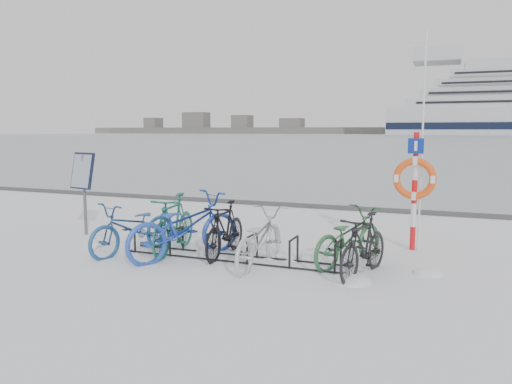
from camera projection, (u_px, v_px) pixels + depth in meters
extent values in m
plane|color=white|center=(232.00, 259.00, 8.44)|extent=(900.00, 900.00, 0.00)
cube|color=#A7B5BD|center=(440.00, 137.00, 151.62)|extent=(400.00, 298.00, 0.02)
cube|color=#3F3F42|center=(319.00, 206.00, 13.88)|extent=(400.00, 0.25, 0.10)
cylinder|color=black|center=(135.00, 240.00, 8.86)|extent=(0.04, 0.04, 0.44)
cylinder|color=black|center=(149.00, 236.00, 9.26)|extent=(0.04, 0.04, 0.44)
cylinder|color=black|center=(142.00, 226.00, 9.03)|extent=(0.04, 0.44, 0.04)
cylinder|color=black|center=(170.00, 244.00, 8.60)|extent=(0.04, 0.04, 0.44)
cylinder|color=black|center=(183.00, 239.00, 9.00)|extent=(0.04, 0.04, 0.44)
cylinder|color=black|center=(176.00, 229.00, 8.77)|extent=(0.04, 0.44, 0.04)
cylinder|color=black|center=(207.00, 247.00, 8.34)|extent=(0.04, 0.04, 0.44)
cylinder|color=black|center=(219.00, 242.00, 8.74)|extent=(0.04, 0.04, 0.44)
cylinder|color=black|center=(213.00, 232.00, 8.51)|extent=(0.04, 0.44, 0.04)
cylinder|color=black|center=(247.00, 251.00, 8.08)|extent=(0.04, 0.04, 0.44)
cylinder|color=black|center=(257.00, 245.00, 8.48)|extent=(0.04, 0.04, 0.44)
cylinder|color=black|center=(252.00, 235.00, 8.25)|extent=(0.04, 0.44, 0.04)
cylinder|color=black|center=(289.00, 255.00, 7.81)|extent=(0.04, 0.04, 0.44)
cylinder|color=black|center=(298.00, 249.00, 8.22)|extent=(0.04, 0.04, 0.44)
cylinder|color=black|center=(294.00, 239.00, 7.99)|extent=(0.04, 0.44, 0.04)
cylinder|color=black|center=(335.00, 259.00, 7.55)|extent=(0.04, 0.04, 0.44)
cylinder|color=black|center=(341.00, 253.00, 7.96)|extent=(0.04, 0.04, 0.44)
cylinder|color=black|center=(338.00, 242.00, 7.73)|extent=(0.04, 0.44, 0.04)
cylinder|color=black|center=(227.00, 261.00, 8.23)|extent=(4.00, 0.03, 0.03)
cylinder|color=black|center=(238.00, 255.00, 8.64)|extent=(4.00, 0.03, 0.03)
cylinder|color=#595B5E|center=(85.00, 195.00, 10.32)|extent=(0.06, 0.06, 1.66)
cube|color=black|center=(83.00, 171.00, 10.23)|extent=(0.60, 0.31, 0.75)
cube|color=#8C99AD|center=(81.00, 171.00, 10.20)|extent=(0.53, 0.24, 0.67)
cylinder|color=red|center=(413.00, 238.00, 9.08)|extent=(0.10, 0.10, 0.43)
cylinder|color=silver|center=(413.00, 215.00, 9.03)|extent=(0.10, 0.10, 0.43)
cylinder|color=red|center=(414.00, 192.00, 8.98)|extent=(0.10, 0.10, 0.43)
cylinder|color=silver|center=(415.00, 168.00, 8.92)|extent=(0.10, 0.10, 0.43)
cylinder|color=red|center=(416.00, 144.00, 8.87)|extent=(0.10, 0.10, 0.43)
torus|color=#E84F15|center=(415.00, 179.00, 8.86)|extent=(0.75, 0.13, 0.75)
cube|color=navy|center=(416.00, 146.00, 8.80)|extent=(0.27, 0.03, 0.27)
cylinder|color=silver|center=(422.00, 143.00, 8.88)|extent=(0.03, 0.03, 3.88)
cube|color=silver|center=(437.00, 56.00, 206.53)|extent=(18.54, 18.54, 5.56)
cube|color=#515151|center=(227.00, 130.00, 291.87)|extent=(180.00, 12.00, 3.50)
cube|color=#515151|center=(182.00, 124.00, 302.28)|extent=(24.00, 10.00, 8.00)
cube|color=#515151|center=(275.00, 125.00, 280.60)|extent=(20.00, 10.00, 6.00)
imported|color=#204D84|center=(134.00, 226.00, 8.84)|extent=(1.14, 1.94, 0.96)
imported|color=#195D4B|center=(174.00, 222.00, 8.85)|extent=(0.74, 1.84, 1.08)
imported|color=blue|center=(184.00, 224.00, 8.48)|extent=(1.72, 2.29, 1.15)
imported|color=black|center=(225.00, 228.00, 8.63)|extent=(0.51, 1.64, 0.98)
imported|color=#B6B8BF|center=(259.00, 236.00, 7.99)|extent=(0.68, 1.83, 0.95)
imported|color=#2C5F39|center=(349.00, 235.00, 8.11)|extent=(1.29, 1.91, 0.95)
imported|color=black|center=(364.00, 243.00, 7.44)|extent=(0.83, 1.68, 0.97)
ellipsoid|color=white|center=(96.00, 246.00, 9.38)|extent=(0.35, 0.35, 0.12)
ellipsoid|color=white|center=(294.00, 259.00, 8.45)|extent=(0.42, 0.42, 0.15)
ellipsoid|color=white|center=(351.00, 282.00, 7.17)|extent=(0.57, 0.57, 0.20)
ellipsoid|color=white|center=(272.00, 257.00, 8.57)|extent=(0.36, 0.36, 0.13)
ellipsoid|color=white|center=(208.00, 253.00, 8.83)|extent=(0.45, 0.45, 0.16)
ellipsoid|color=white|center=(428.00, 274.00, 7.56)|extent=(0.46, 0.46, 0.16)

